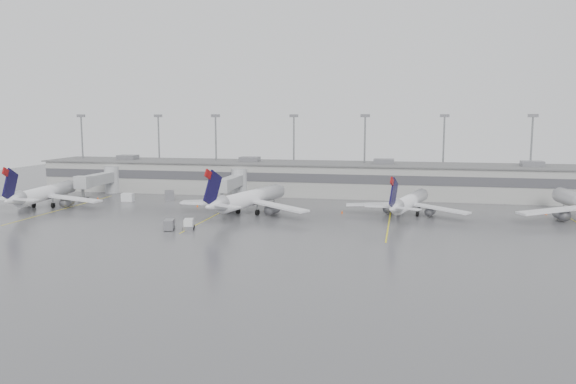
% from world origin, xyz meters
% --- Properties ---
extents(ground, '(260.00, 260.00, 0.00)m').
position_xyz_m(ground, '(0.00, 0.00, 0.00)').
color(ground, '#505052').
rests_on(ground, ground).
extents(terminal, '(152.00, 17.00, 9.45)m').
position_xyz_m(terminal, '(-0.01, 57.98, 4.17)').
color(terminal, '#9E9E9A').
rests_on(terminal, ground).
extents(light_masts, '(142.40, 8.00, 20.60)m').
position_xyz_m(light_masts, '(0.00, 63.75, 12.03)').
color(light_masts, gray).
rests_on(light_masts, ground).
extents(jet_bridge_left, '(4.00, 17.20, 7.00)m').
position_xyz_m(jet_bridge_left, '(-55.50, 45.72, 3.87)').
color(jet_bridge_left, '#A5A8AB').
rests_on(jet_bridge_left, ground).
extents(jet_bridge_right, '(4.00, 17.20, 7.00)m').
position_xyz_m(jet_bridge_right, '(-20.50, 45.72, 3.87)').
color(jet_bridge_right, '#A5A8AB').
rests_on(jet_bridge_right, ground).
extents(stand_markings, '(105.25, 40.00, 0.01)m').
position_xyz_m(stand_markings, '(-0.00, 24.00, 0.01)').
color(stand_markings, yellow).
rests_on(stand_markings, ground).
extents(jet_far_left, '(28.09, 31.68, 10.28)m').
position_xyz_m(jet_far_left, '(-57.74, 24.30, 3.19)').
color(jet_far_left, white).
rests_on(jet_far_left, ground).
extents(jet_mid_left, '(28.50, 32.34, 10.65)m').
position_xyz_m(jet_mid_left, '(-11.10, 25.37, 3.31)').
color(jet_mid_left, white).
rests_on(jet_mid_left, ground).
extents(jet_mid_right, '(24.49, 27.80, 9.17)m').
position_xyz_m(jet_mid_right, '(21.14, 30.53, 2.85)').
color(jet_mid_right, white).
rests_on(jet_mid_right, ground).
extents(baggage_tug, '(2.52, 3.26, 1.87)m').
position_xyz_m(baggage_tug, '(-17.27, 7.78, 0.73)').
color(baggage_tug, white).
rests_on(baggage_tug, ground).
extents(baggage_cart, '(2.33, 3.19, 1.84)m').
position_xyz_m(baggage_cart, '(-20.47, 6.58, 0.96)').
color(baggage_cart, slate).
rests_on(baggage_cart, ground).
extents(gse_uld_a, '(2.82, 2.01, 1.90)m').
position_xyz_m(gse_uld_a, '(-44.17, 36.65, 0.95)').
color(gse_uld_a, white).
rests_on(gse_uld_a, ground).
extents(gse_uld_b, '(2.35, 1.63, 1.61)m').
position_xyz_m(gse_uld_b, '(-18.14, 42.75, 0.81)').
color(gse_uld_b, white).
rests_on(gse_uld_b, ground).
extents(gse_uld_c, '(2.93, 2.46, 1.77)m').
position_xyz_m(gse_uld_c, '(18.86, 38.96, 0.88)').
color(gse_uld_c, white).
rests_on(gse_uld_c, ground).
extents(gse_loader, '(3.45, 4.09, 2.18)m').
position_xyz_m(gse_loader, '(-35.37, 40.76, 1.09)').
color(gse_loader, slate).
rests_on(gse_loader, ground).
extents(cone_a, '(0.41, 0.41, 0.65)m').
position_xyz_m(cone_a, '(-52.65, 37.73, 0.33)').
color(cone_a, '#FF4F05').
rests_on(cone_a, ground).
extents(cone_b, '(0.43, 0.43, 0.68)m').
position_xyz_m(cone_b, '(-24.89, 31.99, 0.34)').
color(cone_b, '#FF4F05').
rests_on(cone_b, ground).
extents(cone_c, '(0.41, 0.41, 0.65)m').
position_xyz_m(cone_c, '(7.64, 30.11, 0.32)').
color(cone_c, '#FF4F05').
rests_on(cone_c, ground).
extents(cone_d, '(0.41, 0.41, 0.66)m').
position_xyz_m(cone_d, '(48.91, 37.27, 0.33)').
color(cone_d, '#FF4F05').
rests_on(cone_d, ground).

